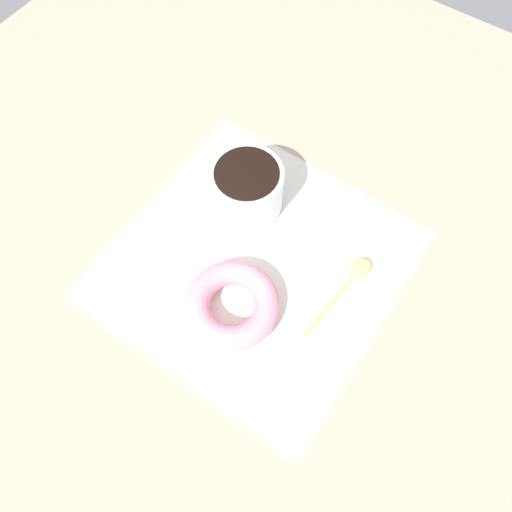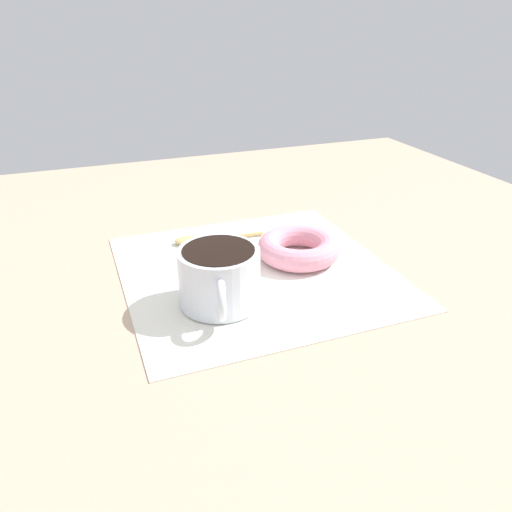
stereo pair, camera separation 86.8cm
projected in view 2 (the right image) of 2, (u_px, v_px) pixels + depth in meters
ground_plane at (264, 280)px, 66.56cm from camera, size 120.00×120.00×2.00cm
napkin at (256, 270)px, 66.46cm from camera, size 34.63×34.63×0.30cm
coffee_cup at (219, 276)px, 57.37cm from camera, size 12.06×9.47×6.86cm
donut at (299, 248)px, 68.89cm from camera, size 11.43×11.43×3.06cm
spoon at (200, 239)px, 74.18cm from camera, size 2.94×13.55×0.90cm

